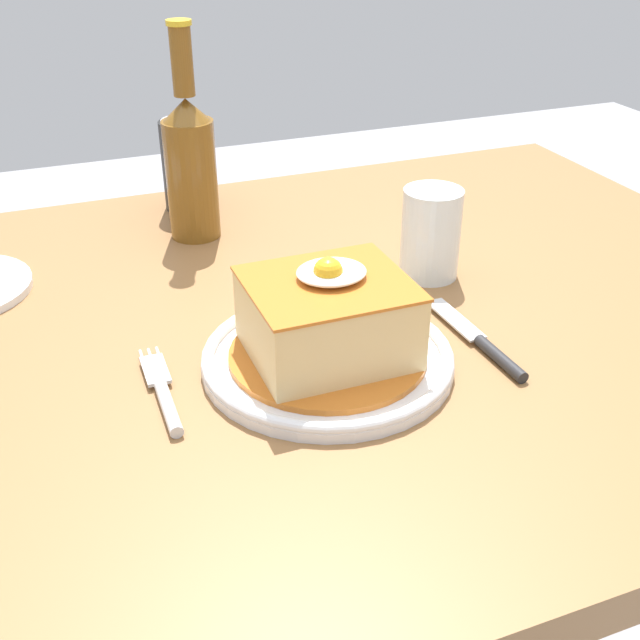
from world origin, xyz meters
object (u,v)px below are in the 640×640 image
at_px(fork, 164,395).
at_px(soda_can, 186,164).
at_px(main_plate, 328,358).
at_px(beer_bottle_amber, 190,161).
at_px(knife, 487,346).
at_px(drinking_glass, 430,239).

distance_m(fork, soda_can, 0.47).
relative_size(main_plate, beer_bottle_amber, 0.90).
relative_size(main_plate, fork, 1.70).
relative_size(fork, knife, 0.85).
distance_m(soda_can, drinking_glass, 0.38).
height_order(main_plate, knife, main_plate).
xyz_separation_m(fork, soda_can, (0.13, 0.45, 0.06)).
bearing_deg(beer_bottle_amber, main_plate, -83.02).
xyz_separation_m(main_plate, drinking_glass, (0.18, 0.14, 0.04)).
bearing_deg(main_plate, knife, -12.14).
bearing_deg(knife, beer_bottle_amber, 117.23).
xyz_separation_m(knife, soda_can, (-0.18, 0.49, 0.06)).
relative_size(knife, soda_can, 1.33).
distance_m(fork, knife, 0.31).
bearing_deg(beer_bottle_amber, knife, -62.77).
relative_size(main_plate, soda_can, 1.94).
height_order(soda_can, beer_bottle_amber, beer_bottle_amber).
bearing_deg(knife, soda_can, 110.70).
bearing_deg(fork, soda_can, 74.06).
bearing_deg(drinking_glass, knife, -98.97).
height_order(knife, soda_can, soda_can).
xyz_separation_m(knife, beer_bottle_amber, (-0.20, 0.39, 0.09)).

